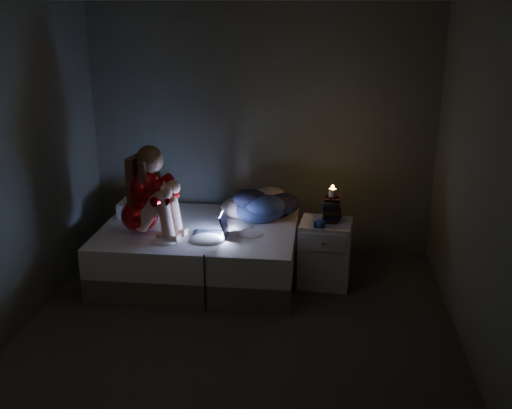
% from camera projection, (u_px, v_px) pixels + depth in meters
% --- Properties ---
extents(floor, '(3.60, 3.80, 0.02)m').
position_uv_depth(floor, '(236.00, 337.00, 4.89)').
color(floor, '#2B2927').
rests_on(floor, ground).
extents(wall_back, '(3.60, 0.02, 2.60)m').
position_uv_depth(wall_back, '(261.00, 132.00, 6.27)').
color(wall_back, '#535842').
rests_on(wall_back, ground).
extents(wall_front, '(3.60, 0.02, 2.60)m').
position_uv_depth(wall_front, '(170.00, 304.00, 2.67)').
color(wall_front, '#535842').
rests_on(wall_front, ground).
extents(wall_left, '(0.02, 3.80, 2.60)m').
position_uv_depth(wall_left, '(4.00, 176.00, 4.67)').
color(wall_left, '#535842').
rests_on(wall_left, ground).
extents(wall_right, '(0.02, 3.80, 2.60)m').
position_uv_depth(wall_right, '(485.00, 191.00, 4.27)').
color(wall_right, '#535842').
rests_on(wall_right, ground).
extents(bed, '(1.87, 1.41, 0.52)m').
position_uv_depth(bed, '(200.00, 251.00, 5.89)').
color(bed, beige).
rests_on(bed, ground).
extents(pillow, '(0.50, 0.35, 0.14)m').
position_uv_depth(pillow, '(146.00, 208.00, 6.14)').
color(pillow, white).
rests_on(pillow, bed).
extents(woman, '(0.59, 0.45, 0.86)m').
position_uv_depth(woman, '(138.00, 190.00, 5.52)').
color(woman, '#A1000B').
rests_on(woman, bed).
extents(laptop, '(0.33, 0.24, 0.23)m').
position_uv_depth(laptop, '(209.00, 224.00, 5.56)').
color(laptop, black).
rests_on(laptop, bed).
extents(clothes_pile, '(0.66, 0.58, 0.34)m').
position_uv_depth(clothes_pile, '(259.00, 203.00, 5.97)').
color(clothes_pile, navy).
rests_on(clothes_pile, bed).
extents(nightstand, '(0.51, 0.46, 0.63)m').
position_uv_depth(nightstand, '(325.00, 253.00, 5.71)').
color(nightstand, silver).
rests_on(nightstand, ground).
extents(book_stack, '(0.19, 0.25, 0.22)m').
position_uv_depth(book_stack, '(332.00, 209.00, 5.61)').
color(book_stack, black).
rests_on(book_stack, nightstand).
extents(candle, '(0.07, 0.07, 0.08)m').
position_uv_depth(candle, '(332.00, 194.00, 5.57)').
color(candle, beige).
rests_on(candle, book_stack).
extents(phone, '(0.09, 0.15, 0.01)m').
position_uv_depth(phone, '(319.00, 225.00, 5.52)').
color(phone, black).
rests_on(phone, nightstand).
extents(blue_orb, '(0.08, 0.08, 0.08)m').
position_uv_depth(blue_orb, '(323.00, 224.00, 5.45)').
color(blue_orb, navy).
rests_on(blue_orb, nightstand).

